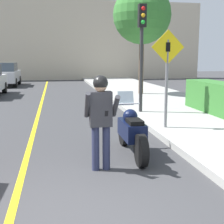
# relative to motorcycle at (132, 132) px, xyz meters

# --- Properties ---
(ground_plane) EXTENTS (80.00, 80.00, 0.00)m
(ground_plane) POSITION_rel_motorcycle_xyz_m (-1.60, -2.57, -0.51)
(ground_plane) COLOR #38383A
(road_center_line) EXTENTS (0.12, 36.00, 0.01)m
(road_center_line) POSITION_rel_motorcycle_xyz_m (-2.20, 3.43, -0.50)
(road_center_line) COLOR yellow
(road_center_line) RESTS_ON ground
(building_backdrop) EXTENTS (28.00, 1.20, 7.17)m
(building_backdrop) POSITION_rel_motorcycle_xyz_m (-1.60, 23.43, 3.08)
(building_backdrop) COLOR beige
(building_backdrop) RESTS_ON ground
(motorcycle) EXTENTS (0.62, 2.16, 1.30)m
(motorcycle) POSITION_rel_motorcycle_xyz_m (0.00, 0.00, 0.00)
(motorcycle) COLOR black
(motorcycle) RESTS_ON ground
(person_biker) EXTENTS (0.59, 0.48, 1.75)m
(person_biker) POSITION_rel_motorcycle_xyz_m (-0.78, -0.79, 0.57)
(person_biker) COLOR #282D4C
(person_biker) RESTS_ON ground
(crossing_sign) EXTENTS (0.91, 0.08, 2.62)m
(crossing_sign) POSITION_rel_motorcycle_xyz_m (1.39, 1.72, 1.23)
(crossing_sign) COLOR slate
(crossing_sign) RESTS_ON sidewalk_curb
(traffic_light) EXTENTS (0.26, 0.30, 3.67)m
(traffic_light) POSITION_rel_motorcycle_xyz_m (1.40, 4.27, 2.20)
(traffic_light) COLOR #2D2D30
(traffic_light) RESTS_ON sidewalk_curb
(hedge_row) EXTENTS (0.90, 4.19, 1.05)m
(hedge_row) POSITION_rel_motorcycle_xyz_m (4.00, 3.25, 0.18)
(hedge_row) COLOR #33702D
(hedge_row) RESTS_ON sidewalk_curb
(street_tree) EXTENTS (2.98, 2.98, 5.54)m
(street_tree) POSITION_rel_motorcycle_xyz_m (2.92, 9.71, 3.69)
(street_tree) COLOR brown
(street_tree) RESTS_ON sidewalk_curb
(parked_car_silver) EXTENTS (1.88, 4.20, 1.68)m
(parked_car_silver) POSITION_rel_motorcycle_xyz_m (-5.09, 17.43, 0.35)
(parked_car_silver) COLOR black
(parked_car_silver) RESTS_ON ground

